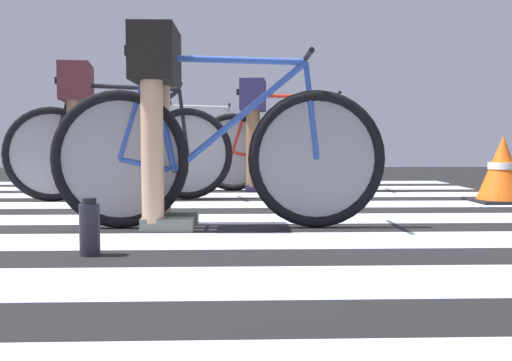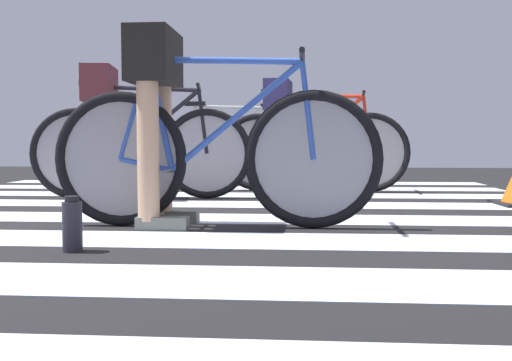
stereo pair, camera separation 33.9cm
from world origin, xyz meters
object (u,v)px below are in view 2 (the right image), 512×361
(cyclist_1_of_4, at_px, (156,100))
(cyclist_2_of_4, at_px, (101,114))
(cyclist_3_of_4, at_px, (279,120))
(water_bottle, at_px, (72,225))
(bicycle_3_of_4, at_px, (312,149))
(bicycle_4_of_4, at_px, (224,148))
(bicycle_1_of_4, at_px, (215,154))
(bicycle_2_of_4, at_px, (141,150))

(cyclist_1_of_4, bearing_deg, cyclist_2_of_4, 119.74)
(cyclist_1_of_4, xyz_separation_m, cyclist_2_of_4, (-0.79, 1.43, 0.01))
(cyclist_2_of_4, distance_m, cyclist_3_of_4, 1.62)
(water_bottle, bearing_deg, cyclist_3_of_4, 76.34)
(bicycle_3_of_4, xyz_separation_m, water_bottle, (-1.05, -3.01, -0.28))
(bicycle_3_of_4, xyz_separation_m, bicycle_4_of_4, (-1.00, 1.52, 0.00))
(bicycle_1_of_4, distance_m, bicycle_4_of_4, 3.84)
(bicycle_1_of_4, bearing_deg, bicycle_2_of_4, 119.05)
(cyclist_1_of_4, distance_m, cyclist_3_of_4, 2.39)
(bicycle_3_of_4, height_order, bicycle_4_of_4, same)
(cyclist_1_of_4, bearing_deg, cyclist_3_of_4, 76.94)
(bicycle_3_of_4, height_order, cyclist_3_of_4, cyclist_3_of_4)
(bicycle_1_of_4, bearing_deg, bicycle_4_of_4, 97.27)
(water_bottle, bearing_deg, bicycle_1_of_4, 56.18)
(bicycle_1_of_4, height_order, cyclist_1_of_4, cyclist_1_of_4)
(bicycle_3_of_4, bearing_deg, water_bottle, -103.58)
(water_bottle, bearing_deg, bicycle_2_of_4, 98.15)
(bicycle_1_of_4, relative_size, bicycle_4_of_4, 1.00)
(cyclist_3_of_4, bearing_deg, bicycle_1_of_4, -90.70)
(cyclist_1_of_4, bearing_deg, bicycle_2_of_4, 108.96)
(bicycle_2_of_4, xyz_separation_m, cyclist_2_of_4, (-0.31, -0.04, 0.29))
(cyclist_1_of_4, relative_size, bicycle_2_of_4, 0.60)
(cyclist_1_of_4, height_order, bicycle_2_of_4, cyclist_1_of_4)
(bicycle_1_of_4, xyz_separation_m, bicycle_2_of_4, (-0.80, 1.48, 0.00))
(cyclist_2_of_4, xyz_separation_m, bicycle_4_of_4, (0.67, 2.38, -0.29))
(cyclist_3_of_4, relative_size, water_bottle, 4.46)
(cyclist_1_of_4, relative_size, cyclist_2_of_4, 0.99)
(bicycle_2_of_4, relative_size, cyclist_3_of_4, 1.70)
(bicycle_4_of_4, bearing_deg, cyclist_1_of_4, -89.44)
(cyclist_1_of_4, xyz_separation_m, bicycle_2_of_4, (-0.49, 1.47, -0.28))
(bicycle_3_of_4, relative_size, cyclist_3_of_4, 1.71)
(cyclist_1_of_4, distance_m, cyclist_2_of_4, 1.63)
(bicycle_3_of_4, relative_size, bicycle_4_of_4, 1.00)
(cyclist_2_of_4, bearing_deg, bicycle_1_of_4, -60.41)
(water_bottle, bearing_deg, cyclist_2_of_4, 106.12)
(bicycle_4_of_4, xyz_separation_m, water_bottle, (-0.04, -4.53, -0.28))
(cyclist_3_of_4, bearing_deg, bicycle_3_of_4, 0.00)
(bicycle_1_of_4, bearing_deg, cyclist_1_of_4, 180.00)
(bicycle_1_of_4, bearing_deg, water_bottle, -123.12)
(cyclist_1_of_4, bearing_deg, bicycle_3_of_4, 69.72)
(bicycle_1_of_4, distance_m, cyclist_1_of_4, 0.42)
(bicycle_2_of_4, relative_size, bicycle_3_of_4, 1.00)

